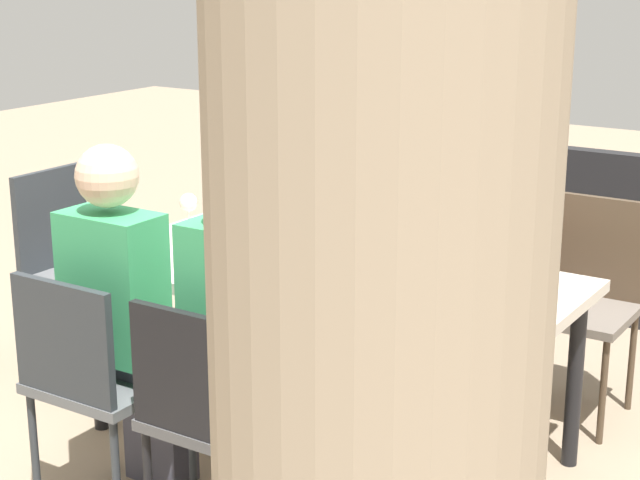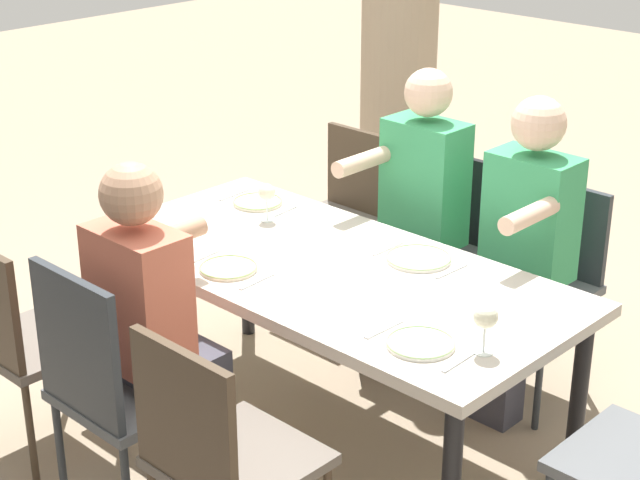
% 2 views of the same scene
% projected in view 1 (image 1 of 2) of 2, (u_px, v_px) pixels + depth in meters
% --- Properties ---
extents(ground_plane, '(16.00, 16.00, 0.00)m').
position_uv_depth(ground_plane, '(327.00, 445.00, 4.10)').
color(ground_plane, gray).
extents(dining_table, '(1.88, 0.90, 0.73)m').
position_uv_depth(dining_table, '(327.00, 286.00, 3.92)').
color(dining_table, beige).
rests_on(dining_table, ground).
extents(chair_west_north, '(0.44, 0.44, 0.88)m').
position_uv_depth(chair_west_north, '(376.00, 462.00, 2.88)').
color(chair_west_north, '#6A6158').
rests_on(chair_west_north, ground).
extents(chair_west_south, '(0.44, 0.44, 0.90)m').
position_uv_depth(chair_west_south, '(584.00, 292.00, 4.29)').
color(chair_west_south, '#6A6158').
rests_on(chair_west_south, ground).
extents(chair_mid_north, '(0.44, 0.44, 0.88)m').
position_uv_depth(chair_mid_north, '(216.00, 410.00, 3.18)').
color(chair_mid_north, '#4F4F50').
rests_on(chair_mid_north, ground).
extents(chair_mid_south, '(0.44, 0.44, 0.97)m').
position_uv_depth(chair_mid_south, '(460.00, 263.00, 4.58)').
color(chair_mid_south, '#5B5E61').
rests_on(chair_mid_south, ground).
extents(chair_east_north, '(0.44, 0.44, 0.88)m').
position_uv_depth(chair_east_north, '(94.00, 374.00, 3.45)').
color(chair_east_north, '#5B5E61').
rests_on(chair_east_north, ground).
extents(chair_east_south, '(0.44, 0.44, 0.91)m').
position_uv_depth(chair_east_south, '(359.00, 251.00, 4.85)').
color(chair_east_south, '#6A6158').
rests_on(chair_east_south, ground).
extents(chair_head_east, '(0.44, 0.44, 0.95)m').
position_uv_depth(chair_head_east, '(72.00, 259.00, 4.66)').
color(chair_head_east, '#5B5E61').
rests_on(chair_head_east, ground).
extents(diner_woman_green, '(0.35, 0.49, 1.27)m').
position_uv_depth(diner_woman_green, '(442.00, 246.00, 4.38)').
color(diner_woman_green, '#3F3F4C').
rests_on(diner_woman_green, ground).
extents(diner_man_white, '(0.34, 0.49, 1.29)m').
position_uv_depth(diner_man_white, '(128.00, 312.00, 3.55)').
color(diner_man_white, '#3F3F4C').
rests_on(diner_man_white, ground).
extents(diner_guest_third, '(0.34, 0.49, 1.31)m').
position_uv_depth(diner_guest_third, '(252.00, 340.00, 3.28)').
color(diner_guest_third, '#3F3F4C').
rests_on(diner_guest_third, ground).
extents(stone_column_near, '(0.57, 0.57, 3.01)m').
position_uv_depth(stone_column_near, '(380.00, 292.00, 1.30)').
color(stone_column_near, tan).
rests_on(stone_column_near, ground).
extents(patio_railing, '(4.28, 0.10, 0.90)m').
position_uv_depth(patio_railing, '(525.00, 225.00, 5.60)').
color(patio_railing, black).
rests_on(patio_railing, ground).
extents(plate_0, '(0.21, 0.21, 0.02)m').
position_uv_depth(plate_0, '(454.00, 319.00, 3.35)').
color(plate_0, silver).
rests_on(plate_0, dining_table).
extents(wine_glass_0, '(0.07, 0.07, 0.16)m').
position_uv_depth(wine_glass_0, '(424.00, 272.00, 3.49)').
color(wine_glass_0, white).
rests_on(wine_glass_0, dining_table).
extents(fork_0, '(0.03, 0.17, 0.01)m').
position_uv_depth(fork_0, '(497.00, 329.00, 3.28)').
color(fork_0, silver).
rests_on(fork_0, dining_table).
extents(spoon_0, '(0.03, 0.17, 0.01)m').
position_uv_depth(spoon_0, '(413.00, 312.00, 3.43)').
color(spoon_0, silver).
rests_on(spoon_0, dining_table).
extents(plate_1, '(0.21, 0.21, 0.02)m').
position_uv_depth(plate_1, '(416.00, 258.00, 4.01)').
color(plate_1, silver).
rests_on(plate_1, dining_table).
extents(fork_1, '(0.03, 0.17, 0.01)m').
position_uv_depth(fork_1, '(451.00, 266.00, 3.93)').
color(fork_1, silver).
rests_on(fork_1, dining_table).
extents(spoon_1, '(0.03, 0.17, 0.01)m').
position_uv_depth(spoon_1, '(383.00, 254.00, 4.09)').
color(spoon_1, silver).
rests_on(spoon_1, dining_table).
extents(plate_2, '(0.24, 0.24, 0.02)m').
position_uv_depth(plate_2, '(240.00, 275.00, 3.80)').
color(plate_2, white).
rests_on(plate_2, dining_table).
extents(fork_2, '(0.02, 0.17, 0.01)m').
position_uv_depth(fork_2, '(274.00, 284.00, 3.72)').
color(fork_2, silver).
rests_on(fork_2, dining_table).
extents(spoon_2, '(0.02, 0.17, 0.01)m').
position_uv_depth(spoon_2, '(209.00, 270.00, 3.88)').
color(spoon_2, silver).
rests_on(spoon_2, dining_table).
extents(plate_3, '(0.22, 0.22, 0.02)m').
position_uv_depth(plate_3, '(235.00, 229.00, 4.43)').
color(plate_3, white).
rests_on(plate_3, dining_table).
extents(wine_glass_3, '(0.08, 0.08, 0.16)m').
position_uv_depth(wine_glass_3, '(189.00, 203.00, 4.40)').
color(wine_glass_3, white).
rests_on(wine_glass_3, dining_table).
extents(fork_3, '(0.02, 0.17, 0.01)m').
position_uv_depth(fork_3, '(263.00, 235.00, 4.35)').
color(fork_3, silver).
rests_on(fork_3, dining_table).
extents(spoon_3, '(0.02, 0.17, 0.01)m').
position_uv_depth(spoon_3, '(207.00, 225.00, 4.51)').
color(spoon_3, silver).
rests_on(spoon_3, dining_table).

